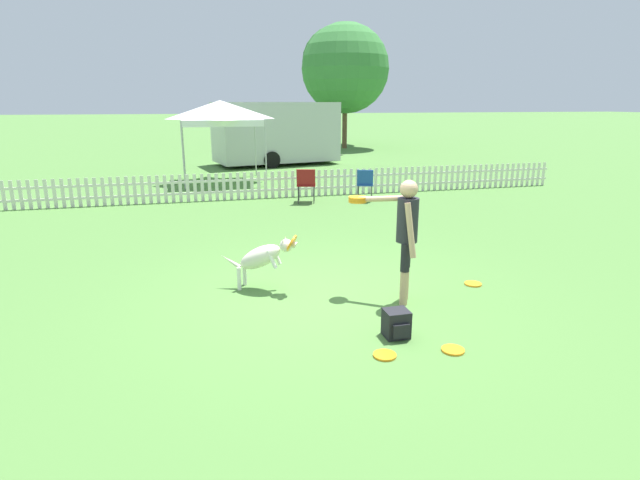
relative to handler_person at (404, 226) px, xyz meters
name	(u,v)px	position (x,y,z in m)	size (l,w,h in m)	color
ground_plane	(328,297)	(-0.93, 0.38, -1.05)	(240.00, 240.00, 0.00)	#4C7A38
handler_person	(404,226)	(0.00, 0.00, 0.00)	(0.82, 0.99, 1.67)	tan
leaping_dog	(263,256)	(-1.75, 0.91, -0.55)	(1.10, 0.69, 0.85)	beige
frisbee_near_handler	(453,350)	(-0.02, -1.48, -1.04)	(0.25, 0.25, 0.02)	orange
frisbee_near_dog	(473,284)	(1.31, 0.31, -1.04)	(0.25, 0.25, 0.02)	orange
frisbee_midfield	(385,355)	(-0.78, -1.40, -1.04)	(0.25, 0.25, 0.02)	orange
backpack_on_grass	(397,324)	(-0.48, -0.99, -0.89)	(0.28, 0.29, 0.32)	black
picket_fence	(255,185)	(-0.93, 8.04, -0.67)	(19.07, 0.04, 0.75)	silver
folding_chair_blue_left	(306,182)	(0.31, 7.08, -0.49)	(0.61, 0.63, 0.93)	#333338
folding_chair_center	(365,182)	(1.92, 6.90, -0.52)	(0.57, 0.58, 0.88)	#333338
canopy_tent_main	(221,113)	(-1.58, 11.41, 1.24)	(2.60, 2.60, 2.70)	#B2B2B2
equipment_trailer	(276,132)	(1.02, 15.94, 0.34)	(6.07, 3.28, 2.64)	#B7B7B7
tree_left_grove	(336,62)	(6.60, 25.79, 4.02)	(4.26, 4.26, 7.21)	#4C3823
tree_right_grove	(345,69)	(6.28, 22.84, 3.44)	(5.01, 5.01, 7.00)	brown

